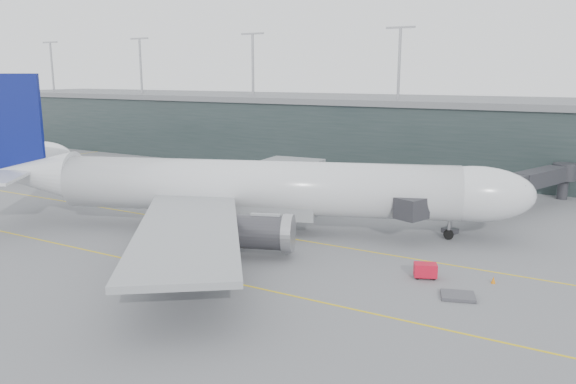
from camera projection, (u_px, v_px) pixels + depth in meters
The scene contains 17 objects.
ground at pixel (245, 222), 78.25m from camera, with size 320.00×320.00×0.00m, color slate.
taxiline_a at pixel (228, 228), 74.85m from camera, with size 160.00×0.25×0.02m, color gold.
taxiline_b at pixel (141, 262), 61.28m from camera, with size 160.00×0.25×0.02m, color gold.
taxiline_lead_main at pixel (338, 198), 92.77m from camera, with size 0.25×60.00×0.02m, color gold.
taxiline_lead_adj at pixel (29, 162), 131.83m from camera, with size 0.25×60.00×0.02m, color gold.
terminal at pixel (390, 131), 125.87m from camera, with size 240.00×36.00×29.00m.
main_aircraft at pixel (253, 188), 72.64m from camera, with size 69.75×64.39×20.26m.
jet_bridge at pixel (491, 184), 81.57m from camera, with size 16.10×43.56×5.94m.
gse_cart at pixel (425, 270), 56.38m from camera, with size 2.62×2.19×1.53m.
baggage_dolly at pixel (458, 296), 51.56m from camera, with size 3.03×2.42×0.30m, color #3D3D42.
uld_a at pixel (246, 197), 89.10m from camera, with size 2.17×1.80×1.86m.
uld_b at pixel (282, 197), 88.91m from camera, with size 2.65×2.32×2.08m.
uld_c at pixel (281, 199), 87.56m from camera, with size 2.63×2.38×1.97m.
cone_nose at pixel (493, 280), 55.06m from camera, with size 0.45×0.45×0.71m, color #D06D0B.
cone_wing_stbd at pixel (214, 268), 58.37m from camera, with size 0.48×0.48×0.76m, color #F33D0D.
cone_wing_port at pixel (331, 207), 85.47m from camera, with size 0.44×0.44×0.70m, color #E0540C.
cone_tail at pixel (153, 231), 72.31m from camera, with size 0.45×0.45×0.71m, color #DD560C.
Camera 1 is at (43.04, -62.60, 20.13)m, focal length 35.00 mm.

